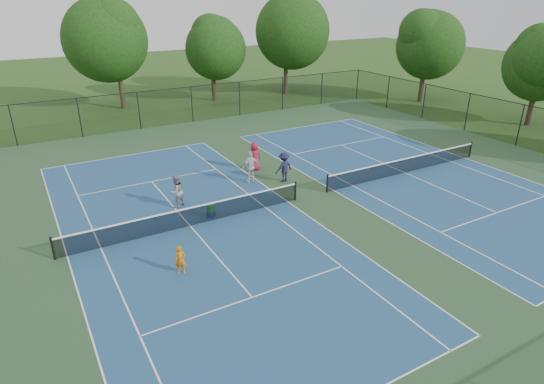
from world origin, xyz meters
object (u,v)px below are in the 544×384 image
tree_back_b (114,36)px  bystander_b (284,167)px  ball_crate (211,214)px  instructor (176,191)px  tree_back_d (286,28)px  ball_hopper (211,208)px  bystander_a (250,167)px  tree_back_c (212,45)px  tree_side_e (427,42)px  bystander_c (255,156)px  tree_side_f (542,61)px  child_player (180,260)px

tree_back_b → bystander_b: bearing=-80.8°
ball_crate → instructor: bearing=118.5°
tree_back_d → ball_hopper: size_ratio=26.87×
tree_back_b → ball_hopper: bearing=-93.9°
ball_hopper → bystander_a: bearing=38.7°
tree_back_c → ball_hopper: (-10.74, -24.60, -4.99)m
tree_back_d → bystander_a: tree_back_d is taller
tree_back_c → tree_side_e: tree_side_e is taller
tree_back_d → bystander_a: (-14.95, -20.56, -5.87)m
tree_back_b → instructor: size_ratio=5.70×
tree_back_c → ball_crate: bearing=-113.6°
tree_back_c → bystander_c: 21.20m
tree_side_f → bystander_a: 26.31m
ball_hopper → tree_back_d: bearing=51.5°
tree_back_c → ball_hopper: 27.30m
tree_back_b → child_player: 30.53m
tree_back_d → bystander_b: size_ratio=5.83×
tree_back_b → bystander_c: (3.21, -20.88, -5.70)m
bystander_c → ball_crate: (-4.95, -4.72, -0.75)m
tree_back_b → bystander_b: (3.80, -23.41, -5.71)m
tree_side_f → ball_hopper: tree_side_f is taller
tree_back_c → tree_back_d: 8.17m
bystander_b → tree_back_d: bearing=-129.6°
bystander_a → ball_hopper: (-3.79, -3.04, -0.47)m
tree_back_d → instructor: bearing=-132.5°
tree_side_e → bystander_c: tree_side_e is taller
tree_side_e → ball_crate: tree_side_e is taller
tree_back_c → tree_side_e: (18.00, -11.00, 0.33)m
ball_hopper → instructor: bearing=118.5°
bystander_a → ball_hopper: size_ratio=4.96×
tree_back_d → bystander_a: bearing=-126.0°
child_player → bystander_a: 9.73m
tree_side_e → tree_back_b: bearing=156.0°
child_player → ball_crate: bearing=74.9°
tree_back_d → ball_hopper: bearing=-128.5°
tree_back_d → bystander_a: 26.09m
instructor → bystander_c: bystander_c is taller
child_player → bystander_a: size_ratio=0.63×
bystander_b → bystander_c: bystander_c is taller
instructor → ball_crate: bearing=95.4°
bystander_b → bystander_c: 2.61m
ball_crate → ball_hopper: bearing=0.0°
bystander_a → bystander_c: bystander_a is taller
tree_back_b → bystander_c: tree_back_b is taller
tree_side_f → instructor: 31.12m
tree_side_f → instructor: (-30.81, -0.64, -4.37)m
tree_side_e → bystander_b: tree_side_e is taller
child_player → instructor: 6.22m
bystander_b → bystander_a: bearing=-34.0°
bystander_c → tree_back_b: bearing=-84.6°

